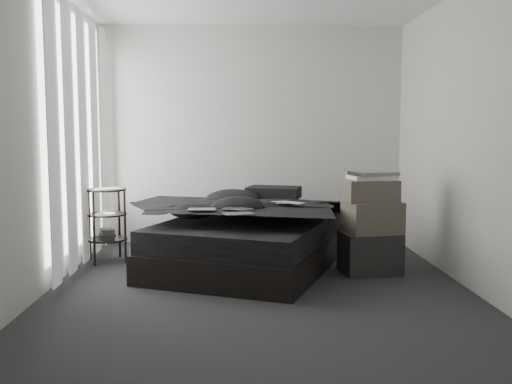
{
  "coord_description": "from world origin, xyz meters",
  "views": [
    {
      "loc": [
        -0.19,
        -4.82,
        1.34
      ],
      "look_at": [
        0.0,
        0.8,
        0.75
      ],
      "focal_mm": 40.0,
      "sensor_mm": 36.0,
      "label": 1
    }
  ],
  "objects_px": {
    "bed": "(248,255)",
    "box_lower": "(370,253)",
    "laptop": "(285,196)",
    "side_stand": "(107,226)"
  },
  "relations": [
    {
      "from": "bed",
      "to": "box_lower",
      "type": "relative_size",
      "value": 3.76
    },
    {
      "from": "laptop",
      "to": "side_stand",
      "type": "relative_size",
      "value": 0.42
    },
    {
      "from": "laptop",
      "to": "side_stand",
      "type": "xyz_separation_m",
      "value": [
        -1.81,
        0.45,
        -0.35
      ]
    },
    {
      "from": "bed",
      "to": "side_stand",
      "type": "xyz_separation_m",
      "value": [
        -1.46,
        0.36,
        0.24
      ]
    },
    {
      "from": "laptop",
      "to": "side_stand",
      "type": "distance_m",
      "value": 1.9
    },
    {
      "from": "laptop",
      "to": "side_stand",
      "type": "height_order",
      "value": "side_stand"
    },
    {
      "from": "bed",
      "to": "laptop",
      "type": "xyz_separation_m",
      "value": [
        0.36,
        -0.09,
        0.59
      ]
    },
    {
      "from": "bed",
      "to": "box_lower",
      "type": "distance_m",
      "value": 1.19
    },
    {
      "from": "laptop",
      "to": "box_lower",
      "type": "relative_size",
      "value": 0.6
    },
    {
      "from": "bed",
      "to": "laptop",
      "type": "relative_size",
      "value": 6.24
    }
  ]
}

